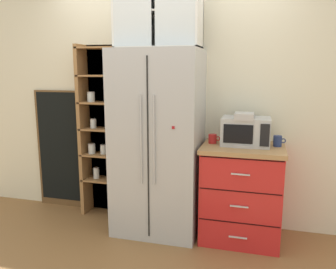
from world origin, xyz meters
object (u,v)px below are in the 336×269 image
object	(u,v)px
bottle_cobalt	(244,133)
chalkboard_menu	(61,149)
microwave	(246,131)
coffee_maker	(244,129)
refrigerator	(158,143)
mug_red	(213,139)
mug_navy	(278,141)

from	to	relation	value
bottle_cobalt	chalkboard_menu	world-z (taller)	chalkboard_menu
microwave	bottle_cobalt	world-z (taller)	bottle_cobalt
microwave	coffee_maker	world-z (taller)	coffee_maker
refrigerator	bottle_cobalt	xyz separation A→B (m)	(0.82, 0.00, 0.14)
mug_red	mug_navy	size ratio (longest dim) A/B	1.02
mug_red	microwave	bearing A→B (deg)	1.29
chalkboard_menu	mug_navy	bearing A→B (deg)	-4.78
refrigerator	coffee_maker	size ratio (longest dim) A/B	5.81
refrigerator	coffee_maker	distance (m)	0.84
mug_navy	chalkboard_menu	xyz separation A→B (m)	(-2.41, 0.20, -0.27)
microwave	chalkboard_menu	bearing A→B (deg)	174.18
refrigerator	chalkboard_menu	bearing A→B (deg)	167.31
coffee_maker	mug_red	distance (m)	0.31
mug_red	mug_navy	distance (m)	0.60
coffee_maker	bottle_cobalt	xyz separation A→B (m)	(0.00, -0.03, -0.03)
mug_navy	microwave	bearing A→B (deg)	-177.19
bottle_cobalt	mug_navy	bearing A→B (deg)	15.34
microwave	chalkboard_menu	distance (m)	2.16
bottle_cobalt	chalkboard_menu	size ratio (longest dim) A/B	0.21
refrigerator	bottle_cobalt	world-z (taller)	refrigerator
microwave	coffee_maker	distance (m)	0.05
bottle_cobalt	chalkboard_menu	xyz separation A→B (m)	(-2.10, 0.29, -0.35)
mug_red	bottle_cobalt	world-z (taller)	bottle_cobalt
bottle_cobalt	microwave	bearing A→B (deg)	77.26
chalkboard_menu	refrigerator	bearing A→B (deg)	-12.69
refrigerator	mug_navy	distance (m)	1.13
refrigerator	mug_red	distance (m)	0.53
refrigerator	chalkboard_menu	distance (m)	1.33
refrigerator	chalkboard_menu	world-z (taller)	refrigerator
microwave	mug_navy	xyz separation A→B (m)	(0.29, 0.01, -0.08)
refrigerator	mug_navy	world-z (taller)	refrigerator
microwave	chalkboard_menu	size ratio (longest dim) A/B	0.32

